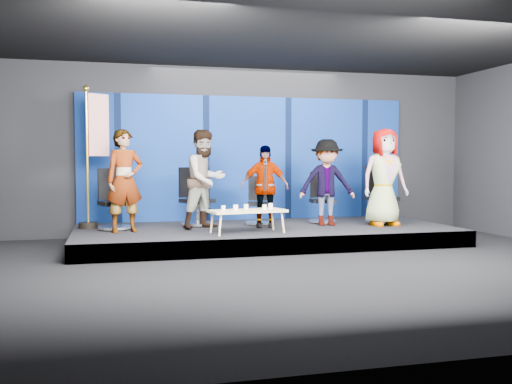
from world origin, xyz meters
TOP-DOWN VIEW (x-y plane):
  - ground at (0.00, 0.00)m, footprint 10.00×10.00m
  - room_walls at (0.00, 0.00)m, footprint 10.02×8.02m
  - riser at (0.00, 2.50)m, footprint 7.00×3.00m
  - backdrop at (0.00, 3.95)m, footprint 7.00×0.08m
  - chair_a at (-2.77, 2.81)m, footprint 0.78×0.78m
  - panelist_a at (-2.59, 2.34)m, footprint 0.75×0.60m
  - chair_b at (-1.25, 3.02)m, footprint 0.86×0.86m
  - panelist_b at (-1.14, 2.53)m, footprint 1.11×1.04m
  - chair_c at (-0.02, 2.95)m, footprint 0.65×0.65m
  - panelist_c at (-0.03, 2.45)m, footprint 0.96×0.58m
  - chair_d at (1.31, 2.95)m, footprint 0.66×0.66m
  - panelist_d at (1.21, 2.46)m, footprint 1.16×0.77m
  - chair_e at (2.43, 2.62)m, footprint 0.67×0.67m
  - panelist_e at (2.26, 2.14)m, footprint 0.93×0.63m
  - coffee_table at (-0.54, 1.70)m, footprint 1.38×0.74m
  - mug_a at (-0.97, 1.68)m, footprint 0.07×0.07m
  - mug_b at (-0.76, 1.63)m, footprint 0.08×0.08m
  - mug_c at (-0.55, 1.76)m, footprint 0.08×0.08m
  - mug_d at (-0.25, 1.65)m, footprint 0.07×0.07m
  - mug_e at (-0.10, 1.79)m, footprint 0.08×0.08m
  - flag_stand at (-3.12, 3.15)m, footprint 0.57×0.40m

SIDE VIEW (x-z plane):
  - ground at x=0.00m, z-range 0.00..0.00m
  - riser at x=0.00m, z-range 0.00..0.30m
  - chair_c at x=-0.02m, z-range 0.14..1.09m
  - chair_d at x=1.31m, z-range 0.12..1.15m
  - chair_a at x=-2.77m, z-range 0.11..1.22m
  - chair_b at x=-1.25m, z-range 0.11..1.23m
  - coffee_table at x=-0.54m, z-range 0.47..0.87m
  - chair_e at x=2.43m, z-range 0.10..1.25m
  - mug_a at x=-0.97m, z-range 0.70..0.79m
  - mug_d at x=-0.25m, z-range 0.70..0.79m
  - mug_c at x=-0.55m, z-range 0.70..0.80m
  - mug_b at x=-0.76m, z-range 0.70..0.80m
  - mug_e at x=-0.10m, z-range 0.70..0.80m
  - panelist_c at x=-0.03m, z-range 0.30..1.84m
  - panelist_d at x=1.21m, z-range 0.30..1.96m
  - panelist_a at x=-2.59m, z-range 0.30..2.10m
  - panelist_b at x=-1.14m, z-range 0.30..2.12m
  - panelist_e at x=2.26m, z-range 0.30..2.16m
  - backdrop at x=0.00m, z-range 0.30..2.90m
  - flag_stand at x=-3.12m, z-range 0.38..3.01m
  - room_walls at x=0.00m, z-range 0.67..4.18m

